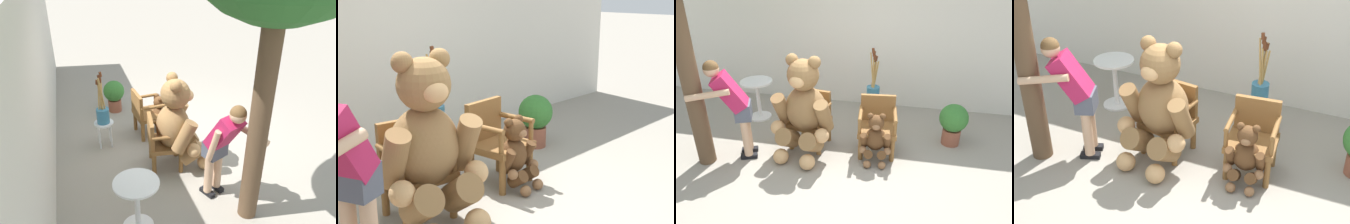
% 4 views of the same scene
% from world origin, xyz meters
% --- Properties ---
extents(ground_plane, '(60.00, 60.00, 0.00)m').
position_xyz_m(ground_plane, '(0.00, 0.00, 0.00)').
color(ground_plane, gray).
extents(back_wall, '(10.00, 0.16, 2.80)m').
position_xyz_m(back_wall, '(0.00, 2.40, 1.40)').
color(back_wall, silver).
rests_on(back_wall, ground).
extents(wooden_chair_left, '(0.63, 0.59, 0.86)m').
position_xyz_m(wooden_chair_left, '(-0.52, 0.66, 0.46)').
color(wooden_chair_left, brown).
rests_on(wooden_chair_left, ground).
extents(wooden_chair_right, '(0.61, 0.57, 0.86)m').
position_xyz_m(wooden_chair_right, '(0.52, 0.66, 0.46)').
color(wooden_chair_right, brown).
rests_on(wooden_chair_right, ground).
extents(teddy_bear_large, '(0.93, 0.92, 1.52)m').
position_xyz_m(teddy_bear_large, '(-0.54, 0.40, 0.75)').
color(teddy_bear_large, olive).
rests_on(teddy_bear_large, ground).
extents(teddy_bear_small, '(0.46, 0.45, 0.76)m').
position_xyz_m(teddy_bear_small, '(0.53, 0.38, 0.37)').
color(teddy_bear_small, brown).
rests_on(teddy_bear_small, ground).
extents(person_visitor, '(0.73, 0.67, 1.51)m').
position_xyz_m(person_visitor, '(-1.47, 0.10, 0.90)').
color(person_visitor, black).
rests_on(person_visitor, ground).
extents(white_stool, '(0.34, 0.34, 0.46)m').
position_xyz_m(white_stool, '(0.35, 1.46, 0.36)').
color(white_stool, silver).
rests_on(white_stool, ground).
extents(brush_bucket, '(0.22, 0.22, 0.93)m').
position_xyz_m(brush_bucket, '(0.35, 1.46, 0.67)').
color(brush_bucket, teal).
rests_on(brush_bucket, white_stool).
extents(round_side_table, '(0.56, 0.56, 0.72)m').
position_xyz_m(round_side_table, '(-1.71, 1.32, 0.45)').
color(round_side_table, white).
rests_on(round_side_table, ground).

